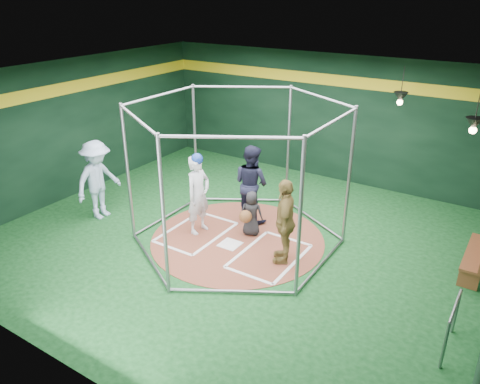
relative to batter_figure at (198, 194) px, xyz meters
The scene contains 14 objects.
room_shell 1.25m from the batter_figure, ahead, with size 10.10×9.10×3.53m.
clay_disc 1.32m from the batter_figure, ahead, with size 3.80×3.80×0.01m, color brown.
home_plate 1.31m from the batter_figure, ahead, with size 0.43×0.43×0.01m, color white.
batter_box_left 0.92m from the batter_figure, 103.04° to the right, with size 1.17×1.77×0.01m.
batter_box_right 2.09m from the batter_figure, ahead, with size 1.17×1.77×0.01m.
batting_cage 1.10m from the batter_figure, ahead, with size 4.05×4.67×3.00m.
pendant_lamp_near 5.21m from the batter_figure, 50.20° to the left, with size 0.34×0.34×0.90m.
pendant_lamp_far 5.67m from the batter_figure, 23.61° to the left, with size 0.34×0.34×0.90m.
batter_figure is the anchor object (origin of this frame).
visitor_leopard 2.18m from the batter_figure, ahead, with size 1.03×0.43×1.76m, color #A38946.
catcher_figure 1.24m from the batter_figure, 24.31° to the left, with size 0.59×0.63×1.02m.
umpire 1.33m from the batter_figure, 60.09° to the left, with size 0.89×0.69×1.83m, color black.
bystander_blue 2.53m from the batter_figure, 164.62° to the right, with size 1.23×0.71×1.90m, color #A9C1E0.
steel_railing 5.58m from the batter_figure, 10.08° to the right, with size 0.05×0.96×0.83m.
Camera 1 is at (4.90, -7.55, 5.11)m, focal length 35.00 mm.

